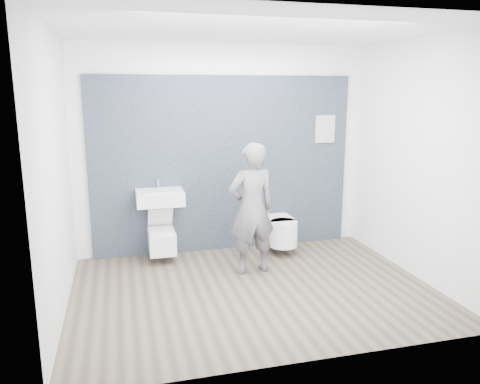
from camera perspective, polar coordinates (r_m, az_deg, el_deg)
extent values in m
plane|color=brown|center=(5.40, 1.63, -11.75)|extent=(4.00, 4.00, 0.00)
plane|color=white|center=(6.44, -2.02, 5.14)|extent=(4.00, 0.00, 4.00)
plane|color=white|center=(3.61, 8.39, -0.67)|extent=(4.00, 0.00, 4.00)
plane|color=white|center=(4.84, -21.64, 1.90)|extent=(0.00, 3.00, 3.00)
plane|color=white|center=(5.88, 20.84, 3.65)|extent=(0.00, 3.00, 3.00)
plane|color=white|center=(4.97, 1.84, 19.20)|extent=(4.00, 4.00, 0.00)
cube|color=black|center=(6.73, -1.87, -6.81)|extent=(3.60, 0.06, 2.40)
cube|color=white|center=(6.12, -9.74, -0.67)|extent=(0.60, 0.45, 0.18)
cube|color=silver|center=(6.08, -9.75, 0.09)|extent=(0.42, 0.30, 0.03)
cylinder|color=silver|center=(6.25, -9.93, 1.14)|extent=(0.02, 0.02, 0.15)
cylinder|color=silver|center=(6.19, -9.91, 1.64)|extent=(0.02, 0.10, 0.02)
cylinder|color=silver|center=(6.36, -9.85, -1.59)|extent=(0.04, 0.04, 0.12)
cube|color=white|center=(6.26, -9.53, -5.94)|extent=(0.34, 0.49, 0.29)
cylinder|color=silver|center=(6.19, -9.54, -4.91)|extent=(0.24, 0.24, 0.03)
cube|color=white|center=(6.18, -9.55, -4.67)|extent=(0.32, 0.39, 0.02)
cube|color=white|center=(6.25, -9.70, -3.04)|extent=(0.32, 0.24, 0.29)
cube|color=silver|center=(6.50, -9.67, -6.22)|extent=(0.09, 0.06, 0.08)
cube|color=white|center=(6.59, 4.63, -4.60)|extent=(0.39, 0.45, 0.32)
cylinder|color=white|center=(6.39, 5.29, -5.16)|extent=(0.39, 0.39, 0.32)
cube|color=white|center=(6.51, 4.75, -3.19)|extent=(0.36, 0.43, 0.03)
cylinder|color=white|center=(6.32, 5.38, -3.69)|extent=(0.36, 0.36, 0.03)
cube|color=silver|center=(6.80, 4.07, -5.11)|extent=(0.11, 0.06, 0.08)
cube|color=white|center=(7.14, 9.82, -5.86)|extent=(0.29, 0.03, 0.39)
imported|color=slate|center=(5.64, 1.44, -2.06)|extent=(0.63, 0.45, 1.61)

